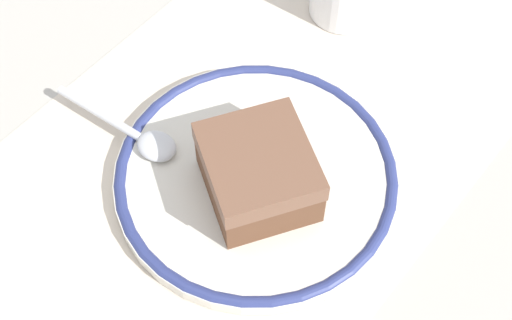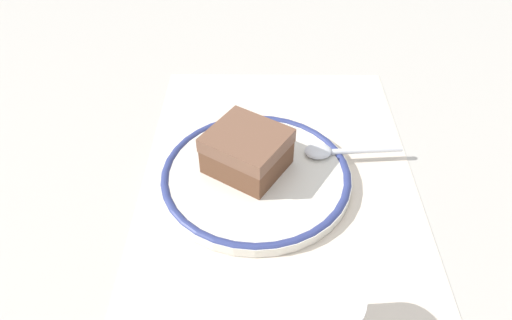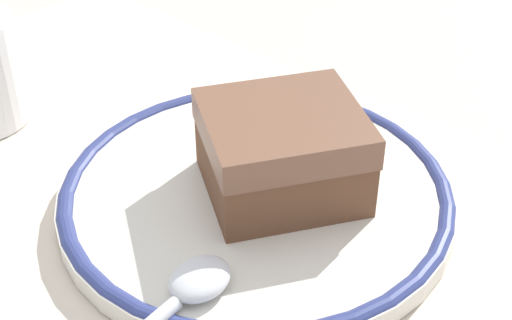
% 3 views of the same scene
% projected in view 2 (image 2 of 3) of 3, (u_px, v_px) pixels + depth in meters
% --- Properties ---
extents(ground_plane, '(2.40, 2.40, 0.00)m').
position_uv_depth(ground_plane, '(279.00, 206.00, 0.52)').
color(ground_plane, '#B7B2A8').
extents(placemat, '(0.54, 0.32, 0.00)m').
position_uv_depth(placemat, '(279.00, 205.00, 0.52)').
color(placemat, beige).
rests_on(placemat, ground_plane).
extents(plate, '(0.22, 0.22, 0.01)m').
position_uv_depth(plate, '(256.00, 175.00, 0.54)').
color(plate, silver).
rests_on(plate, placemat).
extents(cake_slice, '(0.11, 0.11, 0.05)m').
position_uv_depth(cake_slice, '(247.00, 151.00, 0.53)').
color(cake_slice, brown).
rests_on(cake_slice, plate).
extents(spoon, '(0.03, 0.12, 0.01)m').
position_uv_depth(spoon, '(333.00, 151.00, 0.56)').
color(spoon, silver).
rests_on(spoon, plate).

